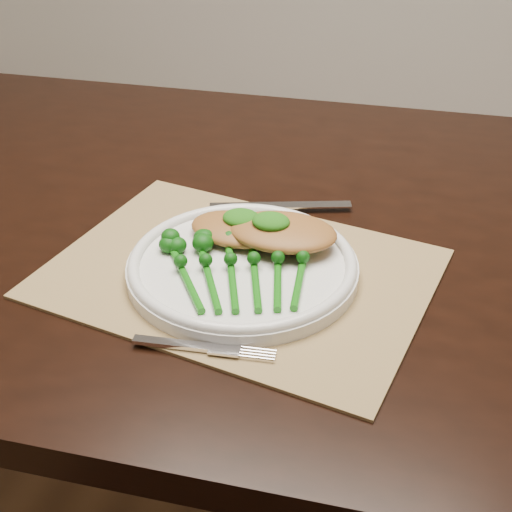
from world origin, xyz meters
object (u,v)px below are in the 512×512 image
(dining_table, at_px, (268,412))
(placemat, at_px, (239,273))
(broccolini_bundle, at_px, (243,275))
(chicken_fillet_left, at_px, (236,229))
(dinner_plate, at_px, (243,265))

(dining_table, bearing_deg, placemat, -91.92)
(broccolini_bundle, bearing_deg, chicken_fillet_left, 93.27)
(placemat, xyz_separation_m, broccolini_bundle, (0.02, -0.03, 0.02))
(dining_table, relative_size, chicken_fillet_left, 14.13)
(dining_table, distance_m, placemat, 0.40)
(placemat, bearing_deg, broccolini_bundle, -55.65)
(placemat, bearing_deg, chicken_fillet_left, 121.92)
(broccolini_bundle, bearing_deg, dinner_plate, 89.04)
(placemat, relative_size, broccolini_bundle, 2.05)
(placemat, xyz_separation_m, dinner_plate, (0.01, -0.00, 0.01))
(placemat, relative_size, dinner_plate, 1.61)
(chicken_fillet_left, distance_m, broccolini_bundle, 0.09)
(dining_table, height_order, broccolini_bundle, broccolini_bundle)
(dinner_plate, xyz_separation_m, chicken_fillet_left, (-0.03, 0.05, 0.02))
(dining_table, distance_m, dinner_plate, 0.42)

